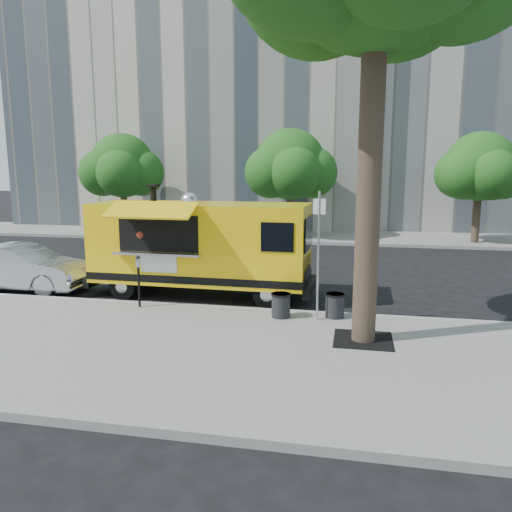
{
  "coord_description": "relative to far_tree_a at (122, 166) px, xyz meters",
  "views": [
    {
      "loc": [
        2.36,
        -12.9,
        3.66
      ],
      "look_at": [
        -0.22,
        0.0,
        1.33
      ],
      "focal_mm": 35.0,
      "sensor_mm": 36.0,
      "label": 1
    }
  ],
  "objects": [
    {
      "name": "far_tree_b",
      "position": [
        9.0,
        0.4,
        0.06
      ],
      "size": [
        3.6,
        3.6,
        5.5
      ],
      "color": "#33261C",
      "rests_on": "far_sidewalk"
    },
    {
      "name": "sedan",
      "position": [
        2.49,
        -12.14,
        -3.08
      ],
      "size": [
        4.23,
        1.51,
        1.39
      ],
      "primitive_type": "imported",
      "rotation": [
        0.0,
        0.0,
        1.56
      ],
      "color": "#ADAFB4",
      "rests_on": "ground"
    },
    {
      "name": "trash_bin_left",
      "position": [
        10.69,
        -13.83,
        -3.32
      ],
      "size": [
        0.48,
        0.48,
        0.58
      ],
      "color": "black",
      "rests_on": "sidewalk"
    },
    {
      "name": "far_sidewalk",
      "position": [
        10.0,
        1.2,
        -3.7
      ],
      "size": [
        60.0,
        5.0,
        0.15
      ],
      "primitive_type": "cube",
      "color": "gray",
      "rests_on": "ground"
    },
    {
      "name": "far_tree_a",
      "position": [
        0.0,
        0.0,
        0.0
      ],
      "size": [
        3.42,
        3.42,
        5.36
      ],
      "color": "#33261C",
      "rests_on": "far_sidewalk"
    },
    {
      "name": "sign_post",
      "position": [
        11.55,
        -13.85,
        -1.93
      ],
      "size": [
        0.28,
        0.06,
        3.0
      ],
      "color": "silver",
      "rests_on": "sidewalk"
    },
    {
      "name": "tree_well",
      "position": [
        12.6,
        -15.1,
        -3.62
      ],
      "size": [
        1.2,
        1.2,
        0.02
      ],
      "primitive_type": "cube",
      "color": "black",
      "rests_on": "sidewalk"
    },
    {
      "name": "sidewalk",
      "position": [
        10.0,
        -16.3,
        -3.7
      ],
      "size": [
        60.0,
        6.0,
        0.15
      ],
      "primitive_type": "cube",
      "color": "gray",
      "rests_on": "ground"
    },
    {
      "name": "food_truck",
      "position": [
        8.02,
        -11.73,
        -2.28
      ],
      "size": [
        6.49,
        3.03,
        3.17
      ],
      "rotation": [
        0.0,
        0.0,
        -0.02
      ],
      "color": "yellow",
      "rests_on": "ground"
    },
    {
      "name": "parking_meter",
      "position": [
        7.0,
        -13.65,
        -2.79
      ],
      "size": [
        0.11,
        0.11,
        1.33
      ],
      "color": "black",
      "rests_on": "sidewalk"
    },
    {
      "name": "building_left",
      "position": [
        2.0,
        9.7,
        8.22
      ],
      "size": [
        22.0,
        14.0,
        24.0
      ],
      "primitive_type": "cube",
      "color": "#BBB19C",
      "rests_on": "ground"
    },
    {
      "name": "far_tree_c",
      "position": [
        18.0,
        0.1,
        -0.06
      ],
      "size": [
        3.24,
        3.24,
        5.21
      ],
      "color": "#33261C",
      "rests_on": "far_sidewalk"
    },
    {
      "name": "trash_bin_right",
      "position": [
        11.95,
        -13.6,
        -3.32
      ],
      "size": [
        0.48,
        0.48,
        0.58
      ],
      "color": "black",
      "rests_on": "sidewalk"
    },
    {
      "name": "curb",
      "position": [
        10.0,
        -13.23,
        -3.7
      ],
      "size": [
        60.0,
        0.14,
        0.16
      ],
      "primitive_type": "cube",
      "color": "#999993",
      "rests_on": "ground"
    },
    {
      "name": "ground",
      "position": [
        10.0,
        -12.3,
        -3.78
      ],
      "size": [
        120.0,
        120.0,
        0.0
      ],
      "primitive_type": "plane",
      "color": "black",
      "rests_on": "ground"
    }
  ]
}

